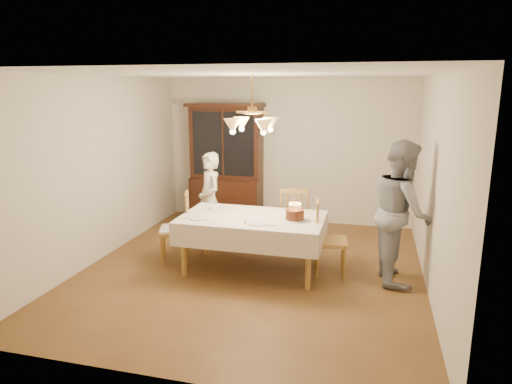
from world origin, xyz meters
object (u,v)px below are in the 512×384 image
(dining_table, at_px, (252,222))
(birthday_cake, at_px, (295,215))
(china_hutch, at_px, (226,165))
(chair_far_side, at_px, (292,222))
(elderly_woman, at_px, (210,200))

(dining_table, bearing_deg, birthday_cake, -2.40)
(china_hutch, xyz_separation_m, birthday_cake, (1.67, -2.28, -0.21))
(chair_far_side, xyz_separation_m, elderly_woman, (-1.28, -0.12, 0.30))
(dining_table, xyz_separation_m, elderly_woman, (-0.89, 0.79, 0.06))
(elderly_woman, distance_m, birthday_cake, 1.68)
(china_hutch, distance_m, chair_far_side, 2.09)
(dining_table, xyz_separation_m, china_hutch, (-1.10, 2.25, 0.36))
(dining_table, height_order, elderly_woman, elderly_woman)
(elderly_woman, relative_size, birthday_cake, 4.93)
(dining_table, distance_m, chair_far_side, 1.01)
(elderly_woman, xyz_separation_m, birthday_cake, (1.47, -0.81, 0.09))
(china_hutch, height_order, chair_far_side, china_hutch)
(dining_table, distance_m, birthday_cake, 0.60)
(chair_far_side, bearing_deg, birthday_cake, -78.59)
(chair_far_side, relative_size, birthday_cake, 3.33)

